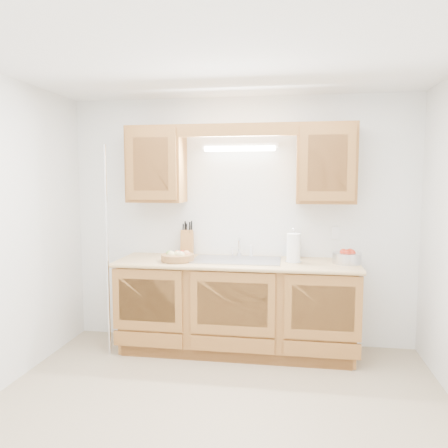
% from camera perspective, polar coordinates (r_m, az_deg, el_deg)
% --- Properties ---
extents(room, '(3.52, 3.50, 2.50)m').
position_cam_1_polar(room, '(2.99, -1.20, -2.36)').
color(room, tan).
rests_on(room, ground).
extents(base_cabinets, '(2.20, 0.60, 0.86)m').
position_cam_1_polar(base_cabinets, '(4.33, 1.65, -10.78)').
color(base_cabinets, '#99642C').
rests_on(base_cabinets, ground).
extents(countertop, '(2.30, 0.63, 0.04)m').
position_cam_1_polar(countertop, '(4.21, 1.64, -5.09)').
color(countertop, tan).
rests_on(countertop, base_cabinets).
extents(upper_cabinet_left, '(0.55, 0.33, 0.75)m').
position_cam_1_polar(upper_cabinet_left, '(4.46, -8.80, 7.65)').
color(upper_cabinet_left, '#99642C').
rests_on(upper_cabinet_left, room).
extents(upper_cabinet_right, '(0.55, 0.33, 0.75)m').
position_cam_1_polar(upper_cabinet_right, '(4.27, 13.16, 7.66)').
color(upper_cabinet_right, '#99642C').
rests_on(upper_cabinet_right, room).
extents(valance, '(2.20, 0.05, 0.12)m').
position_cam_1_polar(valance, '(4.17, 1.70, 12.20)').
color(valance, '#99642C').
rests_on(valance, room).
extents(fluorescent_fixture, '(0.76, 0.08, 0.08)m').
position_cam_1_polar(fluorescent_fixture, '(4.38, 2.07, 10.01)').
color(fluorescent_fixture, white).
rests_on(fluorescent_fixture, room).
extents(sink, '(0.84, 0.46, 0.36)m').
position_cam_1_polar(sink, '(4.24, 1.68, -5.72)').
color(sink, '#9E9EA3').
rests_on(sink, countertop).
extents(wire_shelf_pole, '(0.03, 0.03, 2.00)m').
position_cam_1_polar(wire_shelf_pole, '(4.27, -15.01, -3.49)').
color(wire_shelf_pole, silver).
rests_on(wire_shelf_pole, ground).
extents(outlet_plate, '(0.08, 0.01, 0.12)m').
position_cam_1_polar(outlet_plate, '(4.46, 14.35, -1.14)').
color(outlet_plate, white).
rests_on(outlet_plate, room).
extents(fruit_basket, '(0.41, 0.41, 0.10)m').
position_cam_1_polar(fruit_basket, '(4.21, -6.07, -4.25)').
color(fruit_basket, '#9E713F').
rests_on(fruit_basket, countertop).
extents(knife_block, '(0.16, 0.23, 0.37)m').
position_cam_1_polar(knife_block, '(4.50, -4.84, -2.45)').
color(knife_block, '#99642C').
rests_on(knife_block, countertop).
extents(orange_canister, '(0.10, 0.10, 0.24)m').
position_cam_1_polar(orange_canister, '(4.41, 9.06, -2.83)').
color(orange_canister, orange).
rests_on(orange_canister, countertop).
extents(soap_bottle, '(0.12, 0.12, 0.21)m').
position_cam_1_polar(soap_bottle, '(4.39, 9.05, -3.07)').
color(soap_bottle, blue).
rests_on(soap_bottle, countertop).
extents(sponge, '(0.11, 0.09, 0.02)m').
position_cam_1_polar(sponge, '(4.43, 9.03, -4.26)').
color(sponge, '#CC333F').
rests_on(sponge, countertop).
extents(paper_towel, '(0.16, 0.16, 0.32)m').
position_cam_1_polar(paper_towel, '(4.15, 9.07, -3.15)').
color(paper_towel, silver).
rests_on(paper_towel, countertop).
extents(apple_bowl, '(0.32, 0.32, 0.14)m').
position_cam_1_polar(apple_bowl, '(4.22, 15.77, -4.19)').
color(apple_bowl, silver).
rests_on(apple_bowl, countertop).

